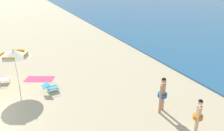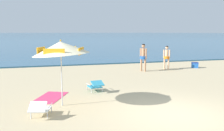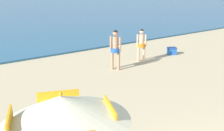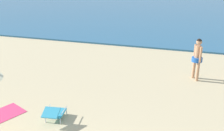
{
  "view_description": "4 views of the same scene",
  "coord_description": "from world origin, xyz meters",
  "px_view_note": "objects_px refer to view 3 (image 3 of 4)",
  "views": [
    {
      "loc": [
        9.52,
        2.67,
        5.88
      ],
      "look_at": [
        -0.48,
        7.05,
        1.5
      ],
      "focal_mm": 33.44,
      "sensor_mm": 36.0,
      "label": 1
    },
    {
      "loc": [
        -3.98,
        -6.56,
        2.57
      ],
      "look_at": [
        -0.59,
        4.9,
        0.95
      ],
      "focal_mm": 39.65,
      "sensor_mm": 36.0,
      "label": 2
    },
    {
      "loc": [
        -4.86,
        -1.27,
        3.75
      ],
      "look_at": [
        1.27,
        6.86,
        0.76
      ],
      "focal_mm": 44.75,
      "sensor_mm": 36.0,
      "label": 3
    },
    {
      "loc": [
        2.07,
        -2.62,
        4.55
      ],
      "look_at": [
        -0.83,
        7.14,
        0.7
      ],
      "focal_mm": 41.81,
      "sensor_mm": 36.0,
      "label": 4
    }
  ],
  "objects_px": {
    "person_standing_near_shore": "(115,47)",
    "cooler_box": "(172,51)",
    "beach_umbrella_striped_main": "(61,111)",
    "person_standing_beside": "(142,43)"
  },
  "relations": [
    {
      "from": "cooler_box",
      "to": "person_standing_beside",
      "type": "bearing_deg",
      "value": -179.58
    },
    {
      "from": "beach_umbrella_striped_main",
      "to": "person_standing_beside",
      "type": "bearing_deg",
      "value": 40.65
    },
    {
      "from": "person_standing_near_shore",
      "to": "person_standing_beside",
      "type": "xyz_separation_m",
      "value": [
        1.9,
        0.35,
        -0.1
      ]
    },
    {
      "from": "person_standing_near_shore",
      "to": "cooler_box",
      "type": "distance_m",
      "value": 4.31
    },
    {
      "from": "beach_umbrella_striped_main",
      "to": "person_standing_near_shore",
      "type": "xyz_separation_m",
      "value": [
        5.83,
        6.29,
        -0.98
      ]
    },
    {
      "from": "person_standing_near_shore",
      "to": "cooler_box",
      "type": "bearing_deg",
      "value": 4.95
    },
    {
      "from": "beach_umbrella_striped_main",
      "to": "person_standing_near_shore",
      "type": "bearing_deg",
      "value": 47.18
    },
    {
      "from": "person_standing_near_shore",
      "to": "person_standing_beside",
      "type": "distance_m",
      "value": 1.94
    },
    {
      "from": "cooler_box",
      "to": "beach_umbrella_striped_main",
      "type": "bearing_deg",
      "value": -146.46
    },
    {
      "from": "person_standing_near_shore",
      "to": "beach_umbrella_striped_main",
      "type": "bearing_deg",
      "value": -132.82
    }
  ]
}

